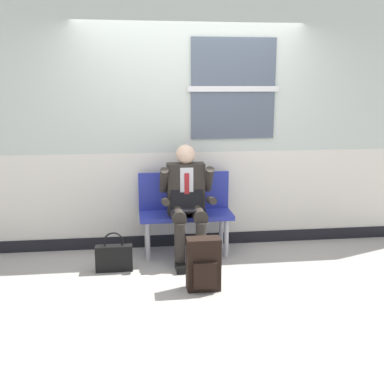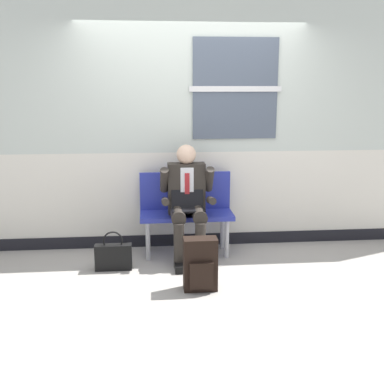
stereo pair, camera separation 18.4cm
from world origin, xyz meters
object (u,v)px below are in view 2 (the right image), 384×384
backpack (200,265)px  handbag (113,256)px  bench_with_person (186,207)px  person_seated (187,200)px

backpack → handbag: (-0.83, 0.56, -0.10)m
bench_with_person → person_seated: person_seated is taller
bench_with_person → handbag: size_ratio=2.49×
person_seated → backpack: bearing=-86.7°
bench_with_person → backpack: bearing=-87.3°
person_seated → backpack: (0.05, -0.83, -0.41)m
person_seated → handbag: person_seated is taller
handbag → bench_with_person: bearing=31.0°
bench_with_person → person_seated: (0.00, -0.20, 0.13)m
person_seated → handbag: (-0.78, -0.27, -0.51)m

